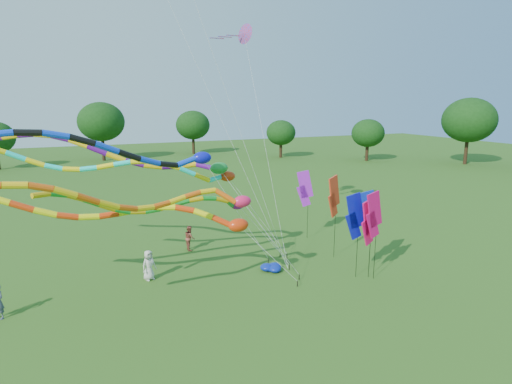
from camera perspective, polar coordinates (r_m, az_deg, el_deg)
name	(u,v)px	position (r m, az deg, el deg)	size (l,w,h in m)	color
ground	(280,317)	(19.43, 3.28, -16.27)	(160.00, 160.00, 0.00)	#234F15
tree_ring	(273,206)	(16.63, 2.30, -1.84)	(110.38, 116.38, 9.09)	#382314
tube_kite_red	(139,214)	(20.37, -15.32, -2.83)	(14.80, 3.45, 6.39)	black
tube_kite_orange	(158,198)	(17.89, -12.99, -0.85)	(13.94, 2.47, 7.17)	black
tube_kite_purple	(126,155)	(23.35, -16.90, 4.71)	(14.99, 6.85, 8.28)	black
tube_kite_blue	(90,149)	(19.61, -21.29, 5.30)	(17.47, 2.43, 9.00)	black
tube_kite_cyan	(147,169)	(22.23, -14.28, 2.97)	(14.57, 1.74, 7.80)	black
tube_kite_green	(177,203)	(21.05, -10.53, -1.52)	(12.38, 3.31, 6.27)	black
delta_kite_high_c	(244,34)	(28.07, -1.61, 20.35)	(3.00, 7.35, 14.52)	black
banner_pole_blue_a	(355,216)	(22.63, 13.03, -3.20)	(1.16, 0.14, 4.63)	black
banner_pole_magenta_b	(369,222)	(22.81, 14.78, -3.95)	(1.14, 0.38, 4.33)	black
banner_pole_blue_b	(368,213)	(23.96, 14.69, -2.69)	(1.15, 0.35, 4.53)	black
banner_pole_violet	(305,189)	(28.75, 6.51, 0.44)	(1.09, 0.55, 4.71)	black
banner_pole_red	(334,197)	(25.19, 10.34, -0.60)	(1.10, 0.53, 5.03)	black
banner_pole_magenta_a	(374,215)	(22.60, 15.44, -2.98)	(1.16, 0.24, 4.77)	black
blue_nylon_heap	(273,269)	(23.77, 2.22, -10.21)	(1.27, 0.96, 0.46)	#0B2298
person_a	(149,265)	(23.32, -14.10, -9.44)	(0.78, 0.51, 1.61)	beige
person_c	(190,238)	(27.29, -8.83, -6.05)	(0.76, 0.59, 1.56)	brown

